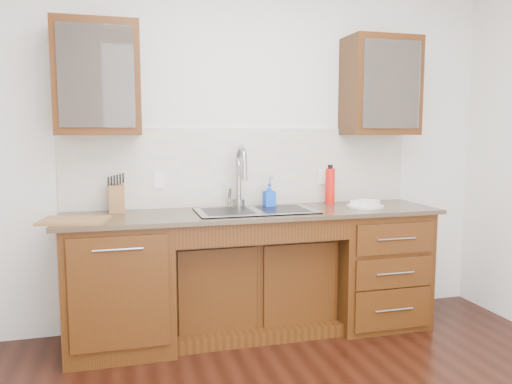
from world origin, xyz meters
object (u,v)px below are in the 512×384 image
object	(u,v)px
water_bottle	(330,186)
cutting_board	(75,220)
soap_bottle	(269,196)
knife_block	(116,198)
plate	(365,206)

from	to	relation	value
water_bottle	cutting_board	distance (m)	1.91
soap_bottle	water_bottle	size ratio (longest dim) A/B	0.64
soap_bottle	cutting_board	world-z (taller)	soap_bottle
water_bottle	knife_block	bearing A→B (deg)	179.07
soap_bottle	plate	distance (m)	0.73
water_bottle	knife_block	distance (m)	1.62
soap_bottle	knife_block	xyz separation A→B (m)	(-1.10, 0.09, 0.01)
plate	cutting_board	bearing A→B (deg)	-177.41
knife_block	cutting_board	size ratio (longest dim) A/B	0.48
water_bottle	cutting_board	world-z (taller)	water_bottle
soap_bottle	knife_block	size ratio (longest dim) A/B	0.93
soap_bottle	knife_block	world-z (taller)	knife_block
knife_block	water_bottle	bearing A→B (deg)	-2.91
cutting_board	soap_bottle	bearing A→B (deg)	11.46
soap_bottle	water_bottle	bearing A→B (deg)	1.69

